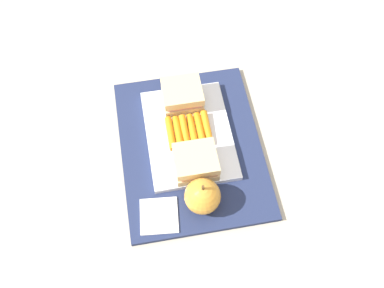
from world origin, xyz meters
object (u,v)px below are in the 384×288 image
object	(u,v)px
sandwich_half_left	(182,95)
sandwich_half_right	(196,162)
carrot_sticks_bundle	(189,131)
food_tray	(189,134)
apple	(204,196)
paper_napkin	(159,216)

from	to	relation	value
sandwich_half_left	sandwich_half_right	size ratio (longest dim) A/B	1.00
sandwich_half_right	carrot_sticks_bundle	distance (m)	0.08
food_tray	sandwich_half_left	distance (m)	0.08
sandwich_half_left	apple	distance (m)	0.23
food_tray	apple	size ratio (longest dim) A/B	2.94
carrot_sticks_bundle	paper_napkin	xyz separation A→B (m)	(0.16, -0.08, -0.02)
carrot_sticks_bundle	apple	distance (m)	0.15
apple	sandwich_half_left	bearing A→B (deg)	-179.51
carrot_sticks_bundle	paper_napkin	bearing A→B (deg)	-27.54
sandwich_half_right	carrot_sticks_bundle	size ratio (longest dim) A/B	0.91
sandwich_half_left	carrot_sticks_bundle	distance (m)	0.08
carrot_sticks_bundle	apple	xyz separation A→B (m)	(0.15, 0.00, 0.01)
apple	food_tray	bearing A→B (deg)	-179.25
food_tray	sandwich_half_right	world-z (taller)	sandwich_half_right
food_tray	sandwich_half_left	size ratio (longest dim) A/B	2.88
sandwich_half_right	carrot_sticks_bundle	bearing A→B (deg)	179.82
sandwich_half_right	apple	distance (m)	0.07
sandwich_half_left	carrot_sticks_bundle	xyz separation A→B (m)	(0.08, 0.00, -0.02)
sandwich_half_left	paper_napkin	distance (m)	0.25
apple	sandwich_half_right	bearing A→B (deg)	-178.42
carrot_sticks_bundle	paper_napkin	distance (m)	0.18
food_tray	paper_napkin	distance (m)	0.18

